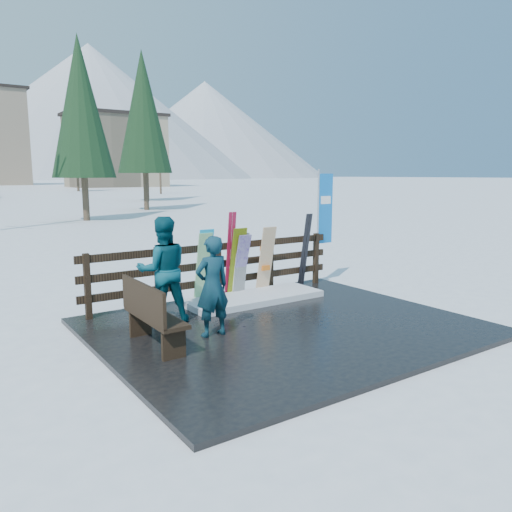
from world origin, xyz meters
TOP-DOWN VIEW (x-y plane):
  - ground at (0.00, 0.00)m, footprint 700.00×700.00m
  - deck at (0.00, 0.00)m, footprint 6.00×5.00m
  - fence at (0.00, 2.20)m, footprint 5.60×0.10m
  - snow_patch at (0.47, 1.60)m, footprint 2.80×1.00m
  - bench at (-2.28, 0.22)m, footprint 0.41×1.50m
  - snowboard_0 at (-0.44, 1.98)m, footprint 0.30×0.32m
  - snowboard_1 at (-0.47, 1.98)m, footprint 0.28×0.32m
  - snowboard_2 at (0.31, 1.98)m, footprint 0.31×0.32m
  - snowboard_3 at (0.40, 1.98)m, footprint 0.28×0.40m
  - snowboard_4 at (0.40, 1.98)m, footprint 0.28×0.24m
  - snowboard_5 at (1.02, 1.98)m, footprint 0.32×0.32m
  - ski_pair_a at (0.20, 2.05)m, footprint 0.17×0.23m
  - ski_pair_b at (2.14, 2.05)m, footprint 0.17×0.29m
  - rental_flag at (2.85, 2.25)m, footprint 0.45×0.04m
  - person_front at (-1.27, 0.19)m, footprint 0.58×0.39m
  - person_back at (-1.60, 1.28)m, footprint 1.01×0.87m
  - trees at (3.05, 50.19)m, footprint 42.12×68.63m

SIDE VIEW (x-z plane):
  - ground at x=0.00m, z-range 0.00..0.00m
  - deck at x=0.00m, z-range 0.00..0.08m
  - snow_patch at x=0.47m, z-range 0.08..0.20m
  - bench at x=-2.28m, z-range 0.11..1.08m
  - snowboard_3 at x=0.40m, z-range 0.08..1.39m
  - fence at x=0.00m, z-range 0.16..1.31m
  - snowboard_4 at x=0.40m, z-range 0.08..1.41m
  - snowboard_1 at x=-0.47m, z-range 0.08..1.48m
  - snowboard_5 at x=1.02m, z-range 0.08..1.50m
  - snowboard_2 at x=0.31m, z-range 0.08..1.52m
  - snowboard_0 at x=-0.44m, z-range 0.08..1.54m
  - person_front at x=-1.27m, z-range 0.08..1.65m
  - ski_pair_b at x=2.14m, z-range 0.08..1.72m
  - ski_pair_a at x=0.20m, z-range 0.08..1.84m
  - person_back at x=-1.60m, z-range 0.08..1.88m
  - rental_flag at x=2.85m, z-range 0.39..2.99m
  - trees at x=3.05m, z-range -0.63..11.94m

